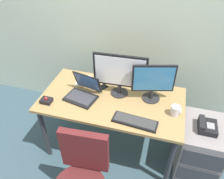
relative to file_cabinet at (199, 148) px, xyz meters
name	(u,v)px	position (x,y,z in m)	size (l,w,h in m)	color
ground_plane	(112,144)	(-0.96, 0.03, -0.31)	(8.00, 8.00, 0.00)	#364E59
back_wall	(130,11)	(-0.96, 0.76, 1.09)	(6.00, 0.10, 2.80)	beige
desk	(112,104)	(-0.96, 0.03, 0.35)	(1.47, 0.77, 0.74)	#A27F4C
file_cabinet	(199,148)	(0.00, 0.00, 0.00)	(0.42, 0.53, 0.62)	gray
desk_phone	(207,126)	(-0.01, -0.02, 0.34)	(0.17, 0.20, 0.09)	black
monitor_main	(120,73)	(-0.91, 0.13, 0.69)	(0.54, 0.18, 0.46)	#262628
monitor_side	(153,81)	(-0.57, 0.14, 0.66)	(0.41, 0.18, 0.40)	#262628
keyboard	(135,121)	(-0.67, -0.24, 0.45)	(0.42, 0.17, 0.03)	black
laptop	(83,92)	(-1.26, -0.01, 0.49)	(0.36, 0.35, 0.23)	black
trackball_mouse	(46,100)	(-1.58, -0.20, 0.46)	(0.11, 0.09, 0.07)	black
coffee_mug	(175,111)	(-0.32, -0.03, 0.48)	(0.10, 0.09, 0.10)	silver
paper_notepad	(84,81)	(-1.35, 0.24, 0.44)	(0.15, 0.21, 0.01)	white
cell_phone	(101,88)	(-1.11, 0.16, 0.44)	(0.07, 0.14, 0.01)	black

